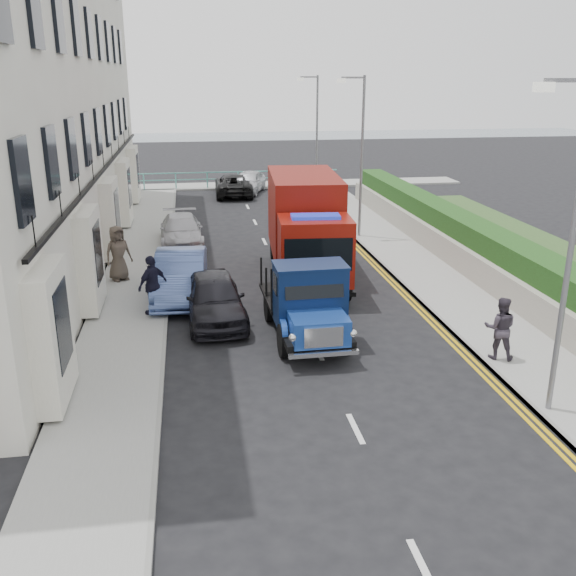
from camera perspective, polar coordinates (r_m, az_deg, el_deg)
The scene contains 21 objects.
ground at distance 15.42m, azimuth 4.13°, elevation -8.61°, with size 120.00×120.00×0.00m, color black.
pavement_west at distance 23.51m, azimuth -13.32°, elevation 0.74°, with size 2.40×38.00×0.12m, color gray.
pavement_east at distance 24.91m, azimuth 11.49°, elevation 1.86°, with size 2.60×38.00×0.12m, color gray.
promenade at distance 43.05m, azimuth -4.50°, elevation 9.07°, with size 30.00×2.50×0.12m, color gray.
sea_plane at distance 73.77m, azimuth -6.45°, elevation 12.83°, with size 120.00×120.00×0.00m, color #4E636B.
terrace_west at distance 27.11m, azimuth -23.32°, elevation 17.35°, with size 6.31×30.20×14.25m.
garden_east at distance 25.41m, azimuth 15.67°, elevation 3.83°, with size 1.45×28.00×1.75m.
seafront_railing at distance 42.18m, azimuth -4.43°, elevation 9.59°, with size 13.00×0.08×1.11m.
lamp_near at distance 13.87m, azimuth 23.58°, elevation 4.40°, with size 1.23×0.18×7.00m.
lamp_mid at distance 28.50m, azimuth 6.36°, elevation 12.25°, with size 1.23×0.18×7.00m.
lamp_far at distance 38.21m, azimuth 2.40°, elevation 13.88°, with size 1.23×0.18×7.00m.
bedford_lorry at distance 17.34m, azimuth 1.85°, elevation -1.69°, with size 2.00×4.81×2.25m.
red_lorry at distance 22.98m, azimuth 1.60°, elevation 5.64°, with size 2.83×7.04×3.61m.
parked_car_front at distance 19.15m, azimuth -6.57°, elevation -0.87°, with size 1.68×4.18×1.42m, color black.
parked_car_mid at distance 21.31m, azimuth -9.54°, elevation 1.12°, with size 1.60×4.60×1.51m, color #516AAD.
parked_car_rear at distance 28.04m, azimuth -9.46°, elevation 5.04°, with size 1.78×4.38×1.27m, color #B8B7BC.
seafront_car_left at distance 39.64m, azimuth -4.87°, elevation 9.13°, with size 2.18×4.72×1.31m, color black.
seafront_car_right at distance 40.53m, azimuth -3.53°, elevation 9.40°, with size 1.61×4.01×1.37m, color silver.
pedestrian_east_far at distance 17.04m, azimuth 18.33°, elevation -3.40°, with size 0.79×0.62×1.63m, color #3A333F.
pedestrian_west_near at distance 19.58m, azimuth -11.94°, elevation 0.26°, with size 1.07×0.44×1.82m, color black.
pedestrian_west_far at distance 23.16m, azimuth -14.87°, elevation 3.02°, with size 0.95×0.62×1.95m, color #483E34.
Camera 1 is at (-3.18, -13.37, 6.98)m, focal length 40.00 mm.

